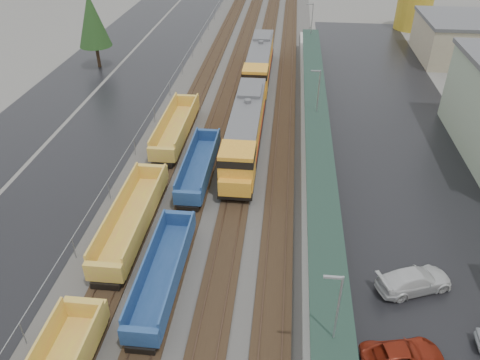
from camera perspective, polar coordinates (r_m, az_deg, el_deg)
The scene contains 14 objects.
ballast_strip at distance 63.18m, azimuth 0.03°, elevation 9.87°, with size 20.00×160.00×0.08m, color #302D2B.
trackbed at distance 63.13m, azimuth 0.03°, elevation 9.97°, with size 14.60×160.00×0.22m.
west_parking_lot at distance 66.33m, azimuth -13.18°, elevation 10.13°, with size 10.00×160.00×0.02m, color black.
west_road at distance 70.15m, azimuth -21.07°, elevation 10.05°, with size 9.00×160.00×0.02m, color black.
east_commuter_lot at distance 55.42m, azimuth 18.87°, elevation 4.39°, with size 16.00×100.00×0.02m, color black.
station_platform at distance 53.67m, azimuth 9.08°, elevation 5.77°, with size 3.00×80.00×8.00m.
chainlink_fence at distance 62.79m, azimuth -8.94°, elevation 10.86°, with size 0.08×160.04×2.02m.
tree_west_far at distance 75.80m, azimuth -17.61°, elevation 18.09°, with size 4.84×4.84×11.00m.
tree_east at distance 62.67m, azimuth 26.87°, elevation 12.43°, with size 4.40×4.40×10.00m.
locomotive_lead at distance 49.23m, azimuth 0.62°, elevation 5.92°, with size 3.21×21.13×4.78m.
locomotive_trail at distance 68.50m, azimuth 2.36°, elevation 13.98°, with size 3.21×21.13×4.78m.
storage_tank at distance 99.88m, azimuth 20.41°, elevation 18.72°, with size 6.53×6.53×6.53m, color #B49324.
parked_car_east_b at distance 31.85m, azimuth 19.22°, elevation -19.60°, with size 5.04×2.33×1.40m, color maroon.
parked_car_east_c at distance 36.43m, azimuth 20.49°, elevation -11.39°, with size 5.56×2.26×1.61m, color silver.
Camera 1 is at (6.06, 2.36, 25.20)m, focal length 35.00 mm.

